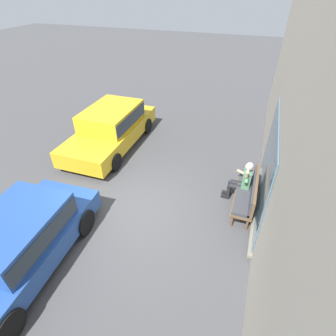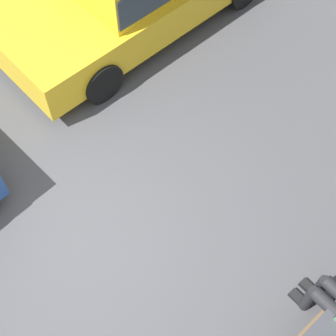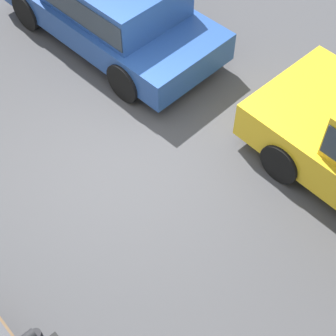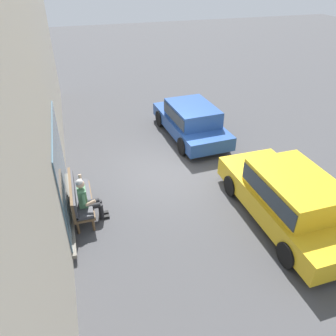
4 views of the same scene
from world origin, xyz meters
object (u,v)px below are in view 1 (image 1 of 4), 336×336
person_on_phone (242,180)px  parked_car_mid (18,241)px  bench (249,193)px  parked_car_near (111,126)px

person_on_phone → parked_car_mid: 5.77m
person_on_phone → parked_car_mid: size_ratio=0.31×
bench → parked_car_mid: 5.73m
bench → person_on_phone: bearing=-146.3°
person_on_phone → parked_car_mid: bearing=-48.5°
bench → parked_car_mid: bearing=-52.5°
bench → parked_car_near: 5.63m
bench → parked_car_near: parked_car_near is taller
bench → parked_car_near: bearing=-109.9°
bench → person_on_phone: 0.42m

